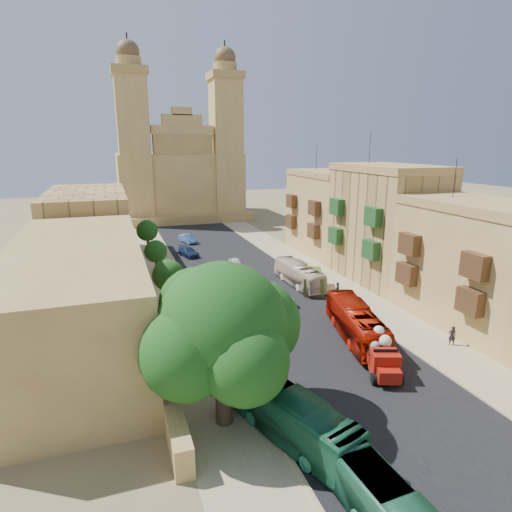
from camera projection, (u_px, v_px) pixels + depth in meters
ground at (400, 430)px, 24.90m from camera, size 260.00×260.00×0.00m
road_surface at (245, 280)px, 52.37m from camera, size 14.00×140.00×0.01m
sidewalk_east at (315, 272)px, 55.33m from camera, size 5.00×140.00×0.01m
sidewalk_west at (167, 288)px, 49.40m from camera, size 5.00×140.00×0.01m
kerb_east at (298, 274)px, 54.53m from camera, size 0.25×140.00×0.12m
kerb_west at (189, 285)px, 50.17m from camera, size 0.25×140.00×0.12m
townhouse_b at (477, 264)px, 38.51m from camera, size 9.00×14.00×14.90m
townhouse_c at (385, 224)px, 51.01m from camera, size 9.00×14.00×17.40m
townhouse_d at (329, 212)px, 64.01m from camera, size 9.00×14.00×15.90m
west_wall at (148, 316)px, 39.09m from camera, size 1.00×40.00×1.80m
west_building_low at (78, 295)px, 34.70m from camera, size 10.00×28.00×8.40m
west_building_mid at (89, 228)px, 58.30m from camera, size 10.00×22.00×10.00m
church at (179, 175)px, 94.45m from camera, size 28.00×22.50×36.30m
ficus_tree at (224, 332)px, 24.15m from camera, size 9.88×9.09×9.88m
street_tree_a at (190, 318)px, 31.87m from camera, size 3.44×3.44×5.29m
street_tree_b at (168, 276)px, 42.91m from camera, size 3.21×3.21×4.94m
street_tree_c at (156, 252)px, 53.99m from camera, size 2.87×2.87×4.41m
street_tree_d at (147, 231)px, 64.88m from camera, size 3.24×3.24×4.99m
red_truck at (380, 353)px, 31.17m from camera, size 3.63×5.63×3.11m
olive_pickup at (312, 281)px, 48.44m from camera, size 3.93×5.48×2.08m
bus_green_north at (287, 413)px, 24.08m from camera, size 5.51×10.45×2.85m
bus_red_east at (356, 322)px, 36.23m from camera, size 4.80×10.76×2.92m
bus_cream_east at (299, 275)px, 49.97m from camera, size 2.57×9.50×2.62m
car_blue_a at (224, 305)px, 42.52m from camera, size 2.26×3.46×1.09m
car_white_a at (217, 277)px, 51.28m from camera, size 1.63×4.09×1.32m
car_cream at (279, 296)px, 44.82m from camera, size 2.26×4.63×1.27m
car_dkblue at (188, 252)px, 63.08m from camera, size 2.93×4.84×1.31m
car_white_b at (235, 261)px, 58.29m from camera, size 1.69×3.51×1.16m
car_blue_b at (188, 239)px, 71.75m from camera, size 2.72×4.59×1.43m
pedestrian_a at (452, 335)px, 35.21m from camera, size 0.71×0.60×1.66m
pedestrian_c at (338, 290)px, 46.15m from camera, size 0.70×1.08×1.71m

